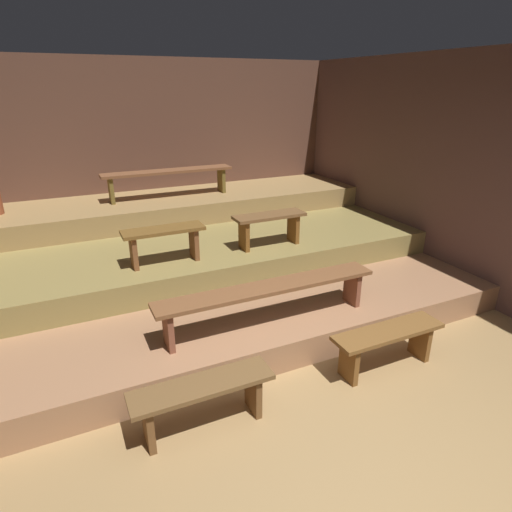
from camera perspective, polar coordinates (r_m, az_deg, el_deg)
name	(u,v)px	position (r m, az deg, el deg)	size (l,w,h in m)	color
ground	(231,313)	(4.90, -3.33, -7.53)	(6.20, 6.05, 0.08)	#9C7A4B
wall_back	(164,155)	(6.89, -12.11, 13.05)	(6.20, 0.06, 2.74)	brown
wall_right	(429,169)	(5.94, 22.05, 10.63)	(0.06, 6.05, 2.74)	brown
platform_lower	(210,275)	(5.39, -6.08, -2.59)	(5.40, 3.89, 0.29)	#A1714F
platform_middle	(195,240)	(5.79, -8.06, 2.12)	(5.40, 2.75, 0.29)	olive
platform_upper	(179,206)	(6.40, -10.25, 6.59)	(5.40, 1.24, 0.29)	#A27F4C
bench_floor_left	(203,395)	(3.26, -7.11, -17.86)	(1.04, 0.28, 0.39)	brown
bench_floor_right	(387,340)	(3.99, 17.06, -10.60)	(1.04, 0.28, 0.39)	brown
bench_lower_center	(269,293)	(3.91, 1.74, -4.88)	(2.12, 0.28, 0.39)	brown
bench_middle_left	(164,238)	(4.64, -12.14, 2.32)	(0.86, 0.28, 0.39)	brown
bench_middle_right	(269,223)	(5.04, 1.78, 4.37)	(0.86, 0.28, 0.39)	brown
bench_upper_center	(168,175)	(6.27, -11.57, 10.45)	(1.83, 0.28, 0.39)	brown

